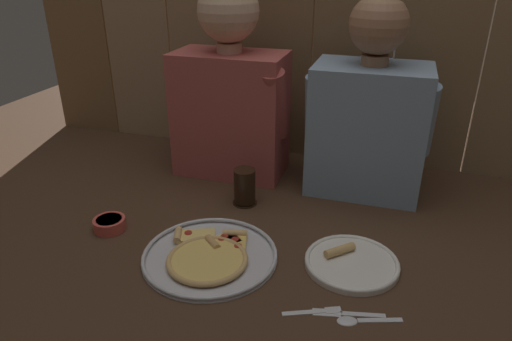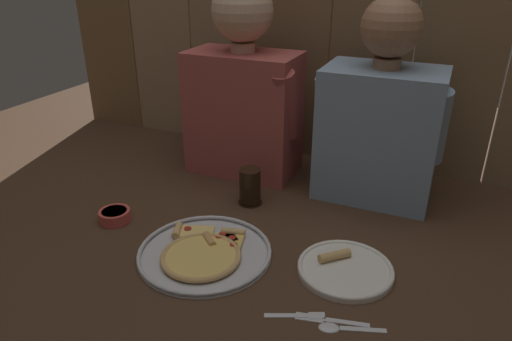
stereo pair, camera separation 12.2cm
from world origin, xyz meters
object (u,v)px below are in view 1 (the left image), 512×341
object	(u,v)px
pizza_tray	(210,255)
diner_left	(230,86)
dinner_plate	(351,262)
dipping_bowl	(110,223)
drinking_glass	(245,187)
diner_right	(369,109)

from	to	relation	value
pizza_tray	diner_left	world-z (taller)	diner_left
pizza_tray	dinner_plate	xyz separation A→B (m)	(0.35, 0.08, -0.00)
dinner_plate	dipping_bowl	xyz separation A→B (m)	(-0.66, -0.03, 0.01)
diner_left	dinner_plate	bearing A→B (deg)	-42.68
dinner_plate	drinking_glass	distance (m)	0.42
pizza_tray	dipping_bowl	bearing A→B (deg)	172.09
dinner_plate	dipping_bowl	world-z (taller)	same
dinner_plate	diner_right	xyz separation A→B (m)	(-0.02, 0.43, 0.26)
dinner_plate	diner_right	distance (m)	0.51
drinking_glass	dipping_bowl	distance (m)	0.40
dinner_plate	drinking_glass	world-z (taller)	drinking_glass
dipping_bowl	diner_right	size ratio (longest dim) A/B	0.15
diner_left	drinking_glass	bearing A→B (deg)	-60.77
drinking_glass	diner_left	bearing A→B (deg)	119.23
drinking_glass	diner_right	bearing A→B (deg)	32.72
pizza_tray	diner_right	xyz separation A→B (m)	(0.33, 0.51, 0.26)
pizza_tray	diner_right	world-z (taller)	diner_right
dipping_bowl	diner_left	world-z (taller)	diner_left
pizza_tray	diner_right	bearing A→B (deg)	57.46
diner_left	diner_right	bearing A→B (deg)	-0.09
pizza_tray	diner_right	distance (m)	0.66
dinner_plate	dipping_bowl	size ratio (longest dim) A/B	2.63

